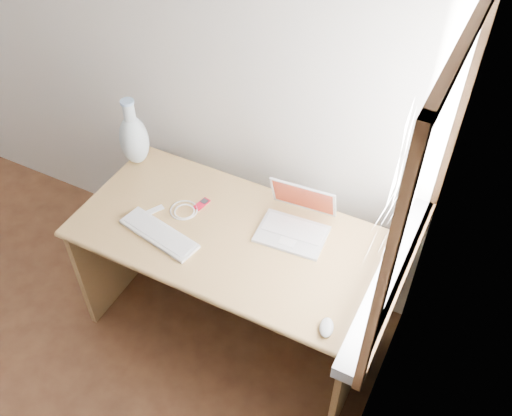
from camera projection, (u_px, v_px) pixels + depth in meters
The scene contains 10 objects.
back_wall at pixel (90, 12), 2.68m from camera, with size 3.50×0.04×2.60m, color silver.
window at pixel (421, 187), 1.85m from camera, with size 0.11×0.99×1.10m.
desk at pixel (238, 251), 2.67m from camera, with size 1.35×0.67×0.71m.
laptop at pixel (296, 222), 2.46m from camera, with size 0.31×0.27×0.20m.
external_keyboard at pixel (159, 234), 2.46m from camera, with size 0.39×0.18×0.02m.
mouse at pixel (327, 327), 2.11m from camera, with size 0.05×0.09×0.03m, color silver.
ipod at pixel (202, 204), 2.60m from camera, with size 0.05×0.09×0.01m.
cable_coil at pixel (184, 210), 2.57m from camera, with size 0.13×0.13×0.01m, color white.
remote at pixel (155, 210), 2.57m from camera, with size 0.03×0.08×0.01m, color white.
vase at pixel (134, 138), 2.72m from camera, with size 0.14×0.14×0.36m.
Camera 1 is at (1.86, -0.16, 2.53)m, focal length 40.00 mm.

